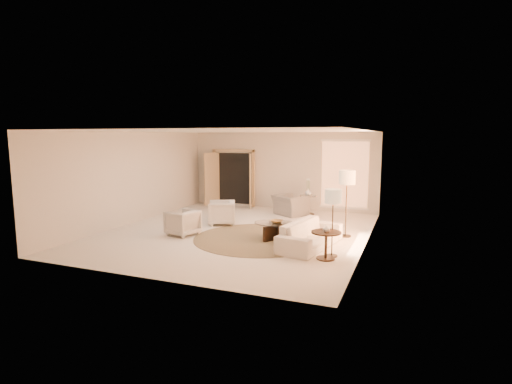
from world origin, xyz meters
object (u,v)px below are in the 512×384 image
(coffee_table, at_px, (277,229))
(bowl, at_px, (277,222))
(armchair_left, at_px, (222,211))
(end_vase, at_px, (326,228))
(armchair_right, at_px, (183,221))
(accent_chair, at_px, (290,202))
(end_table, at_px, (326,240))
(side_table, at_px, (308,203))
(side_vase, at_px, (308,192))
(sofa, at_px, (311,234))
(floor_lamp_far, at_px, (333,199))
(floor_lamp_near, at_px, (347,180))

(coffee_table, bearing_deg, bowl, -26.57)
(armchair_left, xyz_separation_m, coffee_table, (2.14, -1.12, -0.12))
(end_vase, bearing_deg, armchair_right, 170.13)
(accent_chair, height_order, end_vase, accent_chair)
(armchair_left, relative_size, end_table, 1.22)
(coffee_table, distance_m, side_table, 3.57)
(armchair_left, relative_size, armchair_right, 1.05)
(accent_chair, height_order, bowl, accent_chair)
(side_vase, bearing_deg, sofa, -74.96)
(bowl, distance_m, side_vase, 3.58)
(floor_lamp_far, distance_m, end_vase, 0.65)
(accent_chair, bearing_deg, bowl, 133.31)
(coffee_table, height_order, side_vase, side_vase)
(floor_lamp_near, height_order, bowl, floor_lamp_near)
(coffee_table, distance_m, end_vase, 1.97)
(armchair_left, xyz_separation_m, floor_lamp_far, (3.75, -2.04, 0.89))
(accent_chair, bearing_deg, end_vase, 148.21)
(floor_lamp_far, bearing_deg, coffee_table, 150.02)
(side_vase, bearing_deg, bowl, -88.78)
(coffee_table, height_order, bowl, bowl)
(bowl, xyz_separation_m, side_vase, (-0.08, 3.57, 0.30))
(accent_chair, distance_m, side_vase, 0.70)
(accent_chair, relative_size, floor_lamp_near, 0.59)
(end_table, distance_m, floor_lamp_far, 0.91)
(bowl, relative_size, end_vase, 1.91)
(accent_chair, xyz_separation_m, side_table, (0.55, 0.28, -0.05))
(sofa, xyz_separation_m, side_vase, (-1.06, 3.94, 0.46))
(armchair_left, bearing_deg, sofa, 40.33)
(sofa, bearing_deg, armchair_left, 74.93)
(sofa, height_order, side_table, side_table)
(floor_lamp_far, bearing_deg, armchair_right, 173.73)
(armchair_right, relative_size, coffee_table, 0.56)
(floor_lamp_near, bearing_deg, end_vase, -92.22)
(end_table, height_order, side_table, side_table)
(accent_chair, bearing_deg, sofa, 146.25)
(armchair_left, relative_size, side_vase, 3.53)
(end_table, relative_size, side_vase, 2.90)
(end_table, bearing_deg, bowl, 142.27)
(end_table, bearing_deg, side_table, 108.60)
(accent_chair, bearing_deg, armchair_right, 95.61)
(floor_lamp_near, bearing_deg, armchair_right, -160.61)
(sofa, distance_m, coffee_table, 1.05)
(side_table, distance_m, side_vase, 0.37)
(side_table, xyz_separation_m, side_vase, (0.00, -0.00, 0.37))
(end_table, xyz_separation_m, floor_lamp_far, (0.08, 0.25, 0.87))
(coffee_table, height_order, floor_lamp_near, floor_lamp_near)
(coffee_table, bearing_deg, end_table, -37.73)
(side_table, height_order, end_vase, end_vase)
(end_table, bearing_deg, armchair_left, 147.93)
(armchair_left, xyz_separation_m, armchair_right, (-0.39, -1.59, -0.02))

